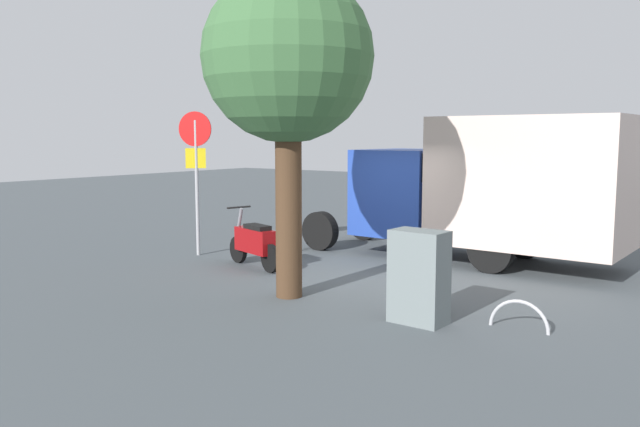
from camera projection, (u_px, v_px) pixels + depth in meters
name	position (u px, v px, depth m)	size (l,w,h in m)	color
ground_plane	(356.00, 275.00, 12.39)	(60.00, 60.00, 0.00)	#474E52
box_truck_near	(487.00, 184.00, 13.44)	(6.96, 2.40, 3.04)	black
motorcycle	(255.00, 242.00, 13.00)	(1.76, 0.77, 1.20)	black
stop_sign	(196.00, 160.00, 14.19)	(0.71, 0.33, 3.19)	#9E9EA3
street_tree	(288.00, 60.00, 10.26)	(2.76, 2.76, 5.29)	#47301E
utility_cabinet	(419.00, 277.00, 9.13)	(0.78, 0.47, 1.34)	slate
bike_rack_hoop	(519.00, 330.00, 8.88)	(0.85, 0.85, 0.05)	#B7B7BC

